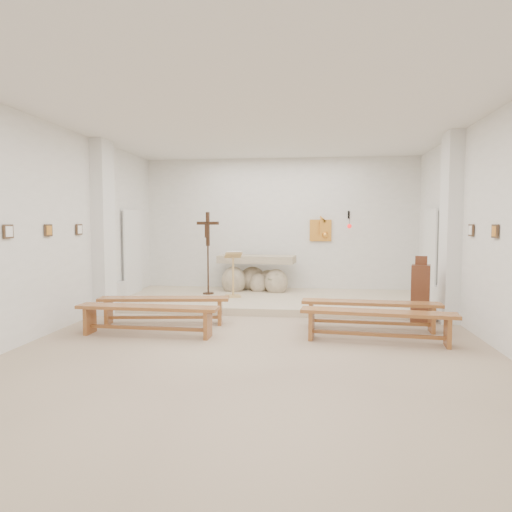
# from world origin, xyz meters

# --- Properties ---
(ground) EXTENTS (7.00, 10.00, 0.00)m
(ground) POSITION_xyz_m (0.00, 0.00, 0.00)
(ground) COLOR tan
(ground) RESTS_ON ground
(wall_left) EXTENTS (0.02, 10.00, 3.50)m
(wall_left) POSITION_xyz_m (-3.49, 0.00, 1.75)
(wall_left) COLOR white
(wall_left) RESTS_ON ground
(wall_right) EXTENTS (0.02, 10.00, 3.50)m
(wall_right) POSITION_xyz_m (3.49, 0.00, 1.75)
(wall_right) COLOR white
(wall_right) RESTS_ON ground
(wall_back) EXTENTS (7.00, 0.02, 3.50)m
(wall_back) POSITION_xyz_m (0.00, 4.99, 1.75)
(wall_back) COLOR white
(wall_back) RESTS_ON ground
(ceiling) EXTENTS (7.00, 10.00, 0.02)m
(ceiling) POSITION_xyz_m (0.00, 0.00, 3.49)
(ceiling) COLOR silver
(ceiling) RESTS_ON wall_back
(sanctuary_platform) EXTENTS (6.98, 3.00, 0.15)m
(sanctuary_platform) POSITION_xyz_m (0.00, 3.50, 0.07)
(sanctuary_platform) COLOR beige
(sanctuary_platform) RESTS_ON ground
(pilaster_left) EXTENTS (0.26, 0.55, 3.50)m
(pilaster_left) POSITION_xyz_m (-3.37, 2.00, 1.75)
(pilaster_left) COLOR white
(pilaster_left) RESTS_ON ground
(pilaster_right) EXTENTS (0.26, 0.55, 3.50)m
(pilaster_right) POSITION_xyz_m (3.37, 2.00, 1.75)
(pilaster_right) COLOR white
(pilaster_right) RESTS_ON ground
(gold_wall_relief) EXTENTS (0.55, 0.04, 0.55)m
(gold_wall_relief) POSITION_xyz_m (1.05, 4.96, 1.65)
(gold_wall_relief) COLOR gold
(gold_wall_relief) RESTS_ON wall_back
(sanctuary_lamp) EXTENTS (0.11, 0.36, 0.44)m
(sanctuary_lamp) POSITION_xyz_m (1.75, 4.71, 1.81)
(sanctuary_lamp) COLOR black
(sanctuary_lamp) RESTS_ON wall_back
(station_frame_left_front) EXTENTS (0.03, 0.20, 0.20)m
(station_frame_left_front) POSITION_xyz_m (-3.47, -0.80, 1.72)
(station_frame_left_front) COLOR #46311F
(station_frame_left_front) RESTS_ON wall_left
(station_frame_left_mid) EXTENTS (0.03, 0.20, 0.20)m
(station_frame_left_mid) POSITION_xyz_m (-3.47, 0.20, 1.72)
(station_frame_left_mid) COLOR #46311F
(station_frame_left_mid) RESTS_ON wall_left
(station_frame_left_rear) EXTENTS (0.03, 0.20, 0.20)m
(station_frame_left_rear) POSITION_xyz_m (-3.47, 1.20, 1.72)
(station_frame_left_rear) COLOR #46311F
(station_frame_left_rear) RESTS_ON wall_left
(station_frame_right_mid) EXTENTS (0.03, 0.20, 0.20)m
(station_frame_right_mid) POSITION_xyz_m (3.47, 0.20, 1.72)
(station_frame_right_mid) COLOR #46311F
(station_frame_right_mid) RESTS_ON wall_right
(station_frame_right_rear) EXTENTS (0.03, 0.20, 0.20)m
(station_frame_right_rear) POSITION_xyz_m (3.47, 1.20, 1.72)
(station_frame_right_rear) COLOR #46311F
(station_frame_right_rear) RESTS_ON wall_right
(radiator_left) EXTENTS (0.10, 0.85, 0.52)m
(radiator_left) POSITION_xyz_m (-3.43, 2.70, 0.27)
(radiator_left) COLOR silver
(radiator_left) RESTS_ON ground
(radiator_right) EXTENTS (0.10, 0.85, 0.52)m
(radiator_right) POSITION_xyz_m (3.43, 2.70, 0.27)
(radiator_right) COLOR silver
(radiator_right) RESTS_ON ground
(altar) EXTENTS (1.94, 0.92, 0.97)m
(altar) POSITION_xyz_m (-0.55, 4.40, 0.52)
(altar) COLOR beige
(altar) RESTS_ON sanctuary_platform
(lectern) EXTENTS (0.45, 0.41, 1.06)m
(lectern) POSITION_xyz_m (-0.95, 3.39, 0.67)
(lectern) COLOR tan
(lectern) RESTS_ON sanctuary_platform
(crucifix_stand) EXTENTS (0.57, 0.26, 1.95)m
(crucifix_stand) POSITION_xyz_m (-1.62, 3.75, 1.27)
(crucifix_stand) COLOR #342010
(crucifix_stand) RESTS_ON sanctuary_platform
(potted_plant) EXTENTS (0.53, 0.51, 0.46)m
(potted_plant) POSITION_xyz_m (-0.06, 4.20, 0.38)
(potted_plant) COLOR #2D5421
(potted_plant) RESTS_ON sanctuary_platform
(donation_pedestal) EXTENTS (0.40, 0.40, 1.23)m
(donation_pedestal) POSITION_xyz_m (2.84, 1.90, 0.54)
(donation_pedestal) COLOR brown
(donation_pedestal) RESTS_ON ground
(bench_left_front) EXTENTS (2.37, 0.68, 0.49)m
(bench_left_front) POSITION_xyz_m (-1.83, 1.12, 0.37)
(bench_left_front) COLOR brown
(bench_left_front) RESTS_ON ground
(bench_right_front) EXTENTS (2.36, 0.51, 0.49)m
(bench_right_front) POSITION_xyz_m (1.83, 1.12, 0.37)
(bench_right_front) COLOR brown
(bench_right_front) RESTS_ON ground
(bench_left_second) EXTENTS (2.35, 0.44, 0.49)m
(bench_left_second) POSITION_xyz_m (-1.83, 0.26, 0.37)
(bench_left_second) COLOR brown
(bench_left_second) RESTS_ON ground
(bench_right_second) EXTENTS (2.37, 0.63, 0.49)m
(bench_right_second) POSITION_xyz_m (1.83, 0.26, 0.37)
(bench_right_second) COLOR brown
(bench_right_second) RESTS_ON ground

